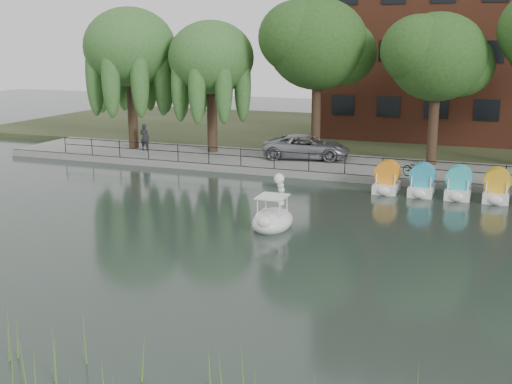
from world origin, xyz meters
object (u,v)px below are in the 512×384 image
Objects in this scene: minivan at (306,145)px; pedestrian at (145,135)px; bicycle at (417,168)px; swan_boat at (273,216)px.

minivan is 10.55m from pedestrian.
bicycle is at bearing 169.52° from pedestrian.
swan_boat is at bearing -179.23° from minivan.
bicycle is 10.83m from swan_boat.
bicycle is (6.92, -3.16, -0.32)m from minivan.
minivan reaches higher than bicycle.
swan_boat is (13.07, -12.08, -0.94)m from pedestrian.
bicycle is 0.87× the size of pedestrian.
pedestrian is at bearing 85.00° from minivan.
swan_boat is (-4.35, -9.91, -0.45)m from bicycle.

